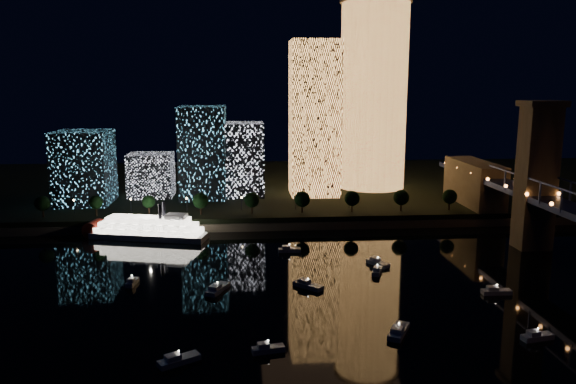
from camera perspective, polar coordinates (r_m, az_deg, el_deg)
name	(u,v)px	position (r m, az deg, el deg)	size (l,w,h in m)	color
ground	(379,311)	(143.64, 9.27, -11.87)	(520.00, 520.00, 0.00)	black
far_bank	(307,186)	(295.07, 1.93, 0.59)	(420.00, 160.00, 5.00)	black
seawall	(329,224)	(219.68, 4.21, -3.29)	(420.00, 6.00, 3.00)	#6B5E4C
tower_cylindrical	(373,95)	(277.71, 8.67, 9.70)	(34.00, 34.00, 89.78)	#E69749
tower_rectangular	(314,119)	(257.23, 2.70, 7.44)	(21.85, 21.85, 69.53)	#E69749
midrise_blocks	(179,160)	(255.53, -11.04, 3.18)	(87.98, 37.46, 40.70)	white
riverboat	(144,229)	(211.14, -14.46, -3.63)	(46.44, 19.88, 13.74)	silver
motorboats	(325,296)	(149.19, 3.77, -10.52)	(104.05, 78.94, 2.78)	silver
esplanade_trees	(267,200)	(221.21, -2.12, -0.79)	(165.84, 6.35, 8.67)	black
street_lamps	(242,201)	(227.19, -4.73, -0.88)	(132.70, 0.70, 5.65)	black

